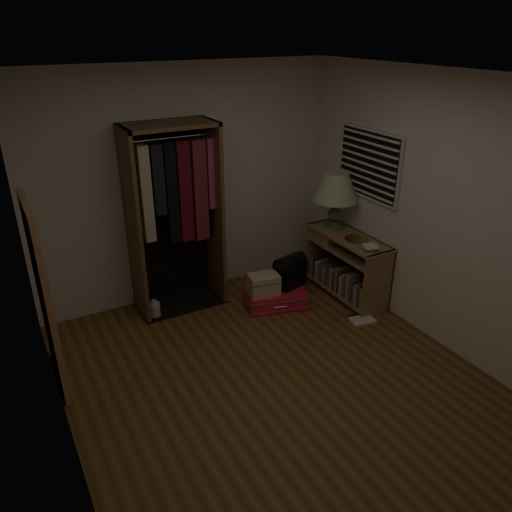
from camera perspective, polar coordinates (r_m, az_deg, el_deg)
name	(u,v)px	position (r m, az deg, el deg)	size (l,w,h in m)	color
ground	(278,382)	(4.65, 2.56, -14.19)	(4.00, 4.00, 0.00)	brown
room_walls	(287,224)	(3.95, 3.58, 3.65)	(3.52, 4.02, 2.60)	silver
console_bookshelf	(344,263)	(5.93, 10.04, -0.77)	(0.42, 1.12, 0.75)	#906745
open_wardrobe	(176,203)	(5.39, -9.13, 5.99)	(0.97, 0.50, 2.05)	brown
floor_mirror	(45,298)	(4.55, -22.99, -4.42)	(0.06, 0.80, 1.70)	#A97652
pink_suitcase	(275,296)	(5.72, 2.16, -4.64)	(0.77, 0.64, 0.20)	red
train_case	(264,284)	(5.53, 0.90, -3.23)	(0.37, 0.29, 0.24)	#BDB091
black_bag	(290,270)	(5.67, 3.92, -1.61)	(0.39, 0.30, 0.38)	black
table_lamp	(336,188)	(5.80, 9.16, 7.66)	(0.60, 0.60, 0.66)	#475A2C
brass_tray	(356,239)	(5.66, 11.41, 1.93)	(0.32, 0.32, 0.02)	olive
ceramic_bowl	(370,248)	(5.43, 12.95, 0.91)	(0.18, 0.18, 0.04)	#B5D8B4
white_jug	(155,310)	(5.60, -11.50, -6.05)	(0.15, 0.15, 0.21)	silver
floor_book	(361,319)	(5.60, 11.92, -7.02)	(0.29, 0.25, 0.02)	#EDE1C8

